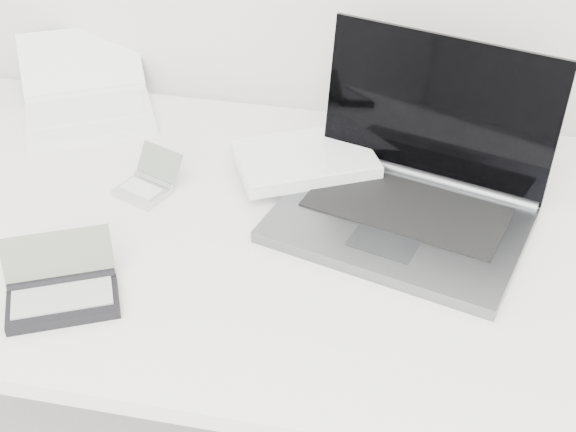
% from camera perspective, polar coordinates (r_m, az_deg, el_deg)
% --- Properties ---
extents(desk, '(1.60, 0.80, 0.73)m').
position_cam_1_polar(desk, '(1.37, 1.57, -2.70)').
color(desk, white).
rests_on(desk, ground).
extents(laptop_large, '(0.57, 0.45, 0.28)m').
position_cam_1_polar(laptop_large, '(1.38, 7.03, 2.31)').
color(laptop_large, slate).
rests_on(laptop_large, desk).
extents(netbook_open_white, '(0.36, 0.38, 0.11)m').
position_cam_1_polar(netbook_open_white, '(1.71, -14.09, 7.93)').
color(netbook_open_white, white).
rests_on(netbook_open_white, desk).
extents(pda_silver, '(0.12, 0.13, 0.07)m').
position_cam_1_polar(pda_silver, '(1.45, -9.98, 2.26)').
color(pda_silver, silver).
rests_on(pda_silver, desk).
extents(palmtop_charcoal, '(0.20, 0.18, 0.09)m').
position_cam_1_polar(palmtop_charcoal, '(1.25, -15.79, -5.15)').
color(palmtop_charcoal, black).
rests_on(palmtop_charcoal, desk).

